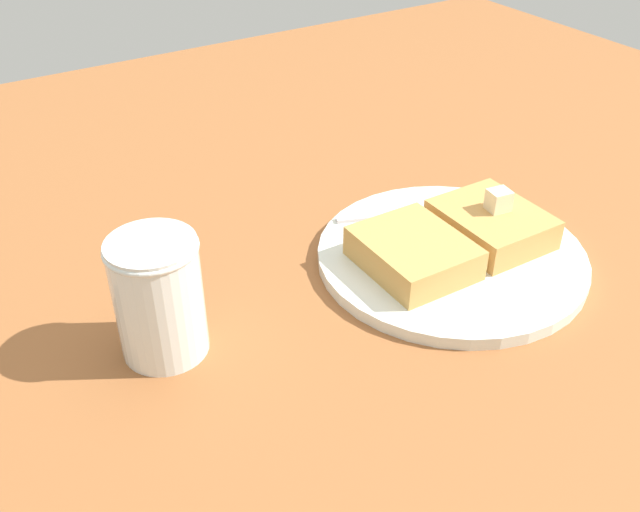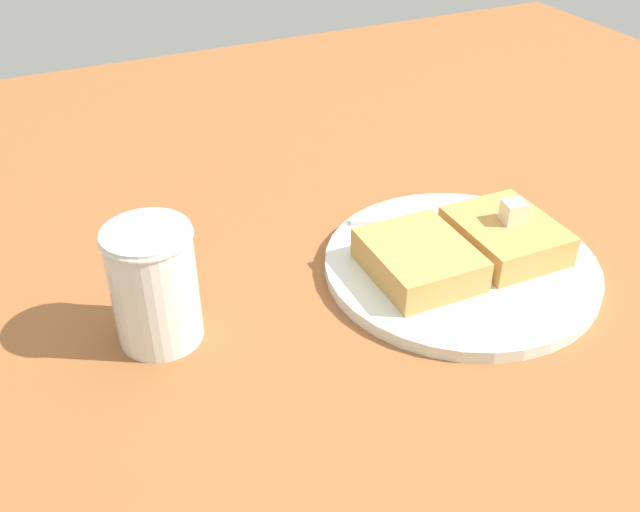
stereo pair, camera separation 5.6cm
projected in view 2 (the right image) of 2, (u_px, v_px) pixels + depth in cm
name	position (u px, v px, depth cm)	size (l,w,h in cm)	color
table_surface	(461.00, 203.00, 74.31)	(108.73, 108.73, 2.68)	brown
plate	(461.00, 265.00, 61.67)	(23.57, 23.57, 1.10)	silver
toast_slice_left	(505.00, 236.00, 62.11)	(7.93, 9.47, 2.75)	tan
toast_slice_middle	(419.00, 259.00, 59.12)	(7.93, 9.47, 2.75)	tan
butter_pat_primary	(514.00, 212.00, 60.96)	(1.89, 1.70, 1.89)	beige
fork	(446.00, 217.00, 66.92)	(15.50, 6.90, 0.36)	silver
syrup_jar	(155.00, 287.00, 52.39)	(6.66, 6.66, 9.56)	#5A260C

